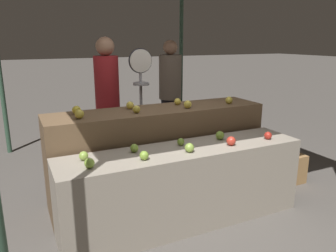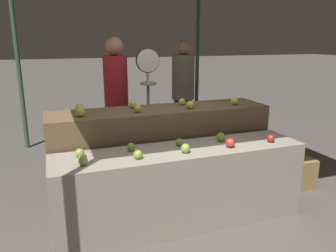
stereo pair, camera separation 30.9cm
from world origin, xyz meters
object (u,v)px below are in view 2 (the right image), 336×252
object	(u,v)px
person_customer_left	(183,87)
wooden_crate_side	(296,172)
produce_scale	(148,84)
person_vendor_at_scale	(116,94)

from	to	relation	value
person_customer_left	wooden_crate_side	size ratio (longest dim) A/B	4.85
produce_scale	person_vendor_at_scale	bearing A→B (deg)	135.96
wooden_crate_side	person_vendor_at_scale	bearing A→B (deg)	146.53
person_vendor_at_scale	wooden_crate_side	xyz separation A→B (m)	(1.93, -1.28, -0.88)
produce_scale	person_customer_left	distance (m)	1.33
wooden_crate_side	person_customer_left	bearing A→B (deg)	110.19
person_customer_left	wooden_crate_side	world-z (taller)	person_customer_left
produce_scale	wooden_crate_side	xyz separation A→B (m)	(1.59, -0.94, -1.03)
person_customer_left	wooden_crate_side	bearing A→B (deg)	124.43
produce_scale	person_customer_left	xyz separation A→B (m)	(0.88, 0.98, -0.20)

